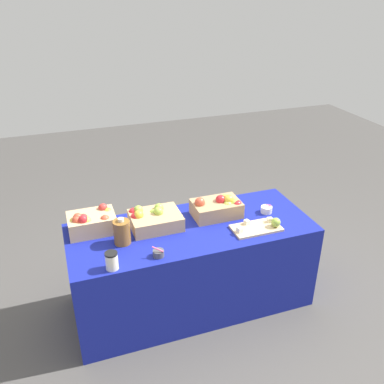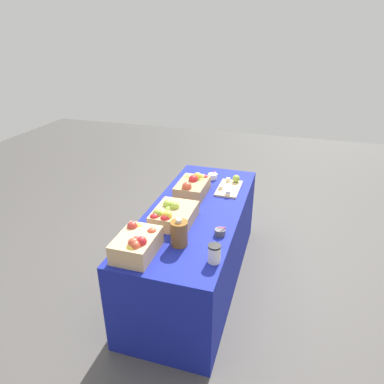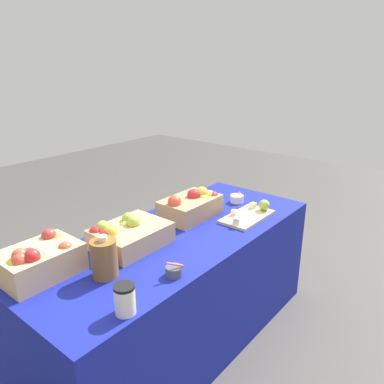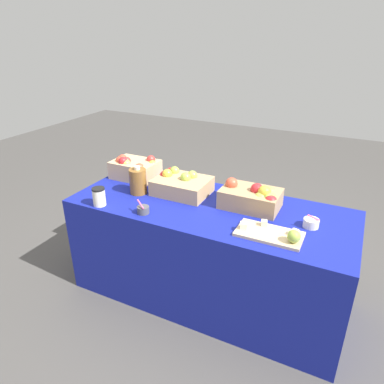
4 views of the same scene
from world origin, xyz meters
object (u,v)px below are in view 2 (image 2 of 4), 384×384
apple_crate_middle (173,215)px  coffee_cup (214,254)px  apple_crate_right (193,186)px  sample_bowl_near (220,232)px  sample_bowl_mid (213,176)px  apple_crate_left (137,244)px  cutting_board_front (230,186)px  cider_jug (179,233)px

apple_crate_middle → coffee_cup: bearing=-132.9°
apple_crate_middle → apple_crate_right: apple_crate_right is taller
sample_bowl_near → sample_bowl_mid: 1.04m
apple_crate_right → apple_crate_left: bearing=174.7°
cutting_board_front → coffee_cup: coffee_cup is taller
cider_jug → coffee_cup: size_ratio=1.63×
apple_crate_middle → coffee_cup: (-0.40, -0.43, -0.00)m
sample_bowl_near → coffee_cup: bearing=-174.1°
apple_crate_middle → sample_bowl_near: size_ratio=4.36×
sample_bowl_mid → apple_crate_right: bearing=167.4°
cutting_board_front → coffee_cup: 1.16m
apple_crate_middle → apple_crate_left: bearing=169.6°
sample_bowl_near → cider_jug: size_ratio=0.43×
apple_crate_right → sample_bowl_near: (-0.61, -0.39, -0.05)m
sample_bowl_mid → cider_jug: (-1.20, -0.05, 0.07)m
apple_crate_middle → sample_bowl_near: (-0.07, -0.39, -0.04)m
apple_crate_left → apple_crate_middle: 0.47m
apple_crate_right → cider_jug: size_ratio=1.86×
sample_bowl_near → coffee_cup: 0.33m
coffee_cup → apple_crate_middle: bearing=47.1°
apple_crate_left → sample_bowl_mid: size_ratio=3.63×
apple_crate_right → cutting_board_front: 0.38m
sample_bowl_mid → cider_jug: bearing=-177.6°
apple_crate_middle → sample_bowl_mid: apple_crate_middle is taller
apple_crate_left → cutting_board_front: 1.29m
cutting_board_front → sample_bowl_mid: 0.27m
apple_crate_right → cutting_board_front: apple_crate_right is taller
apple_crate_middle → cutting_board_front: size_ratio=1.02×
apple_crate_right → cider_jug: (-0.81, -0.14, 0.02)m
apple_crate_right → cider_jug: 0.82m
sample_bowl_near → coffee_cup: size_ratio=0.70×
apple_crate_middle → sample_bowl_near: bearing=-100.2°
cutting_board_front → sample_bowl_mid: sample_bowl_mid is taller
sample_bowl_mid → cider_jug: 1.20m
apple_crate_left → cider_jug: bearing=-50.4°
apple_crate_left → cutting_board_front: apple_crate_left is taller
apple_crate_middle → apple_crate_right: 0.54m
apple_crate_left → sample_bowl_near: (0.39, -0.48, -0.06)m
coffee_cup → sample_bowl_near: bearing=5.9°
apple_crate_left → coffee_cup: (0.07, -0.51, -0.02)m
cider_jug → apple_crate_middle: bearing=28.1°
cutting_board_front → sample_bowl_near: (-0.83, -0.09, 0.00)m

